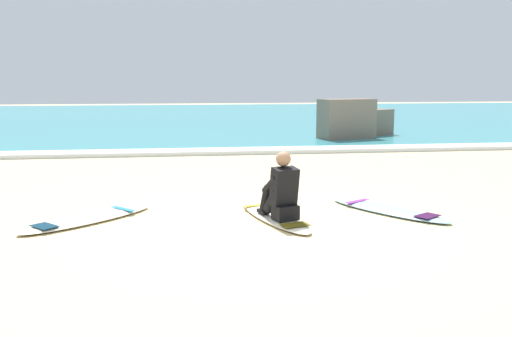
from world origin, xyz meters
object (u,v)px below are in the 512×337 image
surfer_seated (281,192)px  surfboard_spare_near (88,219)px  surfboard_spare_far (388,210)px  surfboard_main (274,216)px

surfer_seated → surfboard_spare_near: 2.78m
surfer_seated → surfboard_spare_near: bearing=170.2°
surfer_seated → surfboard_spare_far: (1.73, 0.40, -0.40)m
surfer_seated → surfboard_spare_far: surfer_seated is taller
surfboard_main → surfer_seated: bearing=-77.7°
surfboard_main → surfboard_spare_far: 1.79m
surfboard_main → surfboard_spare_near: 2.66m
surfboard_spare_near → surfboard_main: bearing=-4.6°
surfboard_main → surfboard_spare_far: size_ratio=1.05×
surfer_seated → surfboard_spare_far: bearing=12.9°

